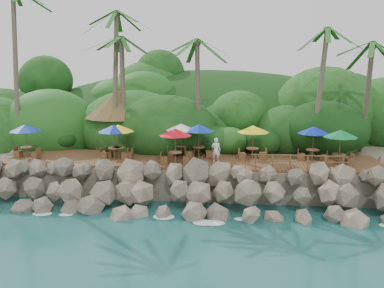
# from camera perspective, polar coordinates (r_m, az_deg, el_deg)

# --- Properties ---
(ground) EXTENTS (140.00, 140.00, 0.00)m
(ground) POSITION_cam_1_polar(r_m,az_deg,el_deg) (25.38, -1.38, -10.16)
(ground) COLOR #19514F
(ground) RESTS_ON ground
(land_base) EXTENTS (32.00, 25.20, 2.10)m
(land_base) POSITION_cam_1_polar(r_m,az_deg,el_deg) (40.42, 1.42, -0.58)
(land_base) COLOR gray
(land_base) RESTS_ON ground
(jungle_hill) EXTENTS (44.80, 28.00, 15.40)m
(jungle_hill) POSITION_cam_1_polar(r_m,az_deg,el_deg) (47.96, 2.10, -0.02)
(jungle_hill) COLOR #143811
(jungle_hill) RESTS_ON ground
(seawall) EXTENTS (29.00, 4.00, 2.30)m
(seawall) POSITION_cam_1_polar(r_m,az_deg,el_deg) (26.88, -0.86, -6.34)
(seawall) COLOR gray
(seawall) RESTS_ON ground
(terrace) EXTENTS (26.00, 5.00, 0.20)m
(terrace) POSITION_cam_1_polar(r_m,az_deg,el_deg) (30.44, 0.00, -2.22)
(terrace) COLOR brown
(terrace) RESTS_ON land_base
(jungle_foliage) EXTENTS (44.00, 16.00, 12.00)m
(jungle_foliage) POSITION_cam_1_polar(r_m,az_deg,el_deg) (39.67, 1.30, -2.36)
(jungle_foliage) COLOR #143811
(jungle_foliage) RESTS_ON ground
(foam_line) EXTENTS (25.20, 0.80, 0.06)m
(foam_line) POSITION_cam_1_polar(r_m,az_deg,el_deg) (25.65, -1.30, -9.85)
(foam_line) COLOR white
(foam_line) RESTS_ON ground
(palms) EXTENTS (32.46, 6.73, 13.48)m
(palms) POSITION_cam_1_polar(r_m,az_deg,el_deg) (32.60, -0.73, 15.58)
(palms) COLOR brown
(palms) RESTS_ON ground
(palapa) EXTENTS (5.26, 5.26, 4.60)m
(palapa) POSITION_cam_1_polar(r_m,az_deg,el_deg) (34.91, -9.85, 5.30)
(palapa) COLOR brown
(palapa) RESTS_ON ground
(dining_clusters) EXTENTS (23.90, 4.49, 2.43)m
(dining_clusters) POSITION_cam_1_polar(r_m,az_deg,el_deg) (29.81, -0.34, 1.65)
(dining_clusters) COLOR brown
(dining_clusters) RESTS_ON terrace
(railing) EXTENTS (6.10, 0.10, 1.00)m
(railing) POSITION_cam_1_polar(r_m,az_deg,el_deg) (28.14, 14.01, -2.17)
(railing) COLOR brown
(railing) RESTS_ON terrace
(waiter) EXTENTS (0.69, 0.51, 1.73)m
(waiter) POSITION_cam_1_polar(r_m,az_deg,el_deg) (29.30, 3.21, -0.83)
(waiter) COLOR white
(waiter) RESTS_ON terrace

